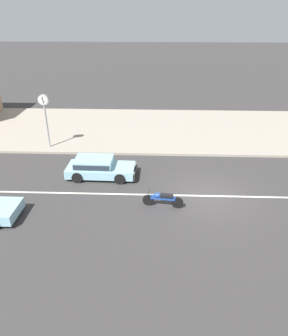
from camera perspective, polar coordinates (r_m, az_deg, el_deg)
name	(u,v)px	position (r m, az deg, el deg)	size (l,w,h in m)	color
ground_plane	(210,196)	(17.13, 11.35, -4.80)	(160.00, 160.00, 0.00)	#383535
lane_centre_stripe	(210,196)	(17.13, 11.35, -4.79)	(50.40, 0.14, 0.01)	silver
kerb_strip	(192,129)	(26.05, 8.34, 6.70)	(68.00, 10.00, 0.15)	#9E9384
hatchback_pale_blue_2	(98,167)	(18.60, -7.94, 0.18)	(3.93, 1.85, 1.10)	#93C6D6
motorcycle_0	(162,199)	(15.79, 3.24, -5.37)	(1.96, 0.56, 0.80)	black
street_clock	(45,108)	(22.32, -16.94, 9.97)	(0.69, 0.22, 3.57)	#9E9EA3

